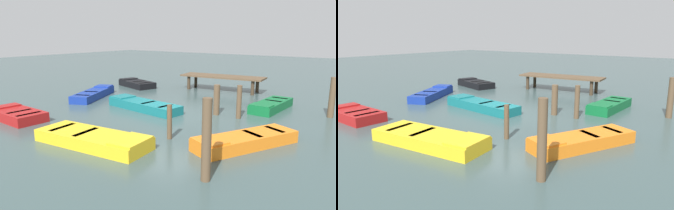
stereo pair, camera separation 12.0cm
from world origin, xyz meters
The scene contains 14 objects.
ground_plane centered at (0.00, 0.00, 0.00)m, with size 80.00×80.00×0.00m, color #384C4C.
dock_segment centered at (-0.65, 6.61, 0.83)m, with size 5.34×2.14×0.95m.
rowboat_teal centered at (-1.29, -0.23, 0.22)m, with size 4.13×1.57×0.46m.
rowboat_yellow centered at (0.68, -4.97, 0.22)m, with size 4.09×1.81×0.46m.
rowboat_green centered at (3.62, 3.35, 0.22)m, with size 1.13×3.13×0.46m.
rowboat_red centered at (-4.36, -4.79, 0.22)m, with size 2.72×1.41×0.46m.
rowboat_orange centered at (4.69, -2.19, 0.22)m, with size 2.50×3.73×0.46m.
rowboat_blue centered at (-5.45, 0.29, 0.22)m, with size 2.52×3.87×0.46m.
rowboat_black centered at (-6.01, 4.52, 0.22)m, with size 3.06×2.03×0.46m.
mooring_piling_mid_left centered at (2.28, -2.98, 0.60)m, with size 0.17×0.17×1.20m, color brown.
mooring_piling_near_right centered at (3.04, 0.97, 0.72)m, with size 0.21×0.21×1.43m, color brown.
mooring_piling_near_left centered at (6.16, 3.48, 0.87)m, with size 0.26×0.26×1.75m, color brown.
mooring_piling_far_left centered at (4.90, -5.04, 1.04)m, with size 0.24×0.24×2.09m, color brown.
mooring_piling_center centered at (1.97, 0.96, 0.67)m, with size 0.27×0.27×1.35m, color brown.
Camera 1 is at (8.52, -11.46, 3.57)m, focal length 34.23 mm.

